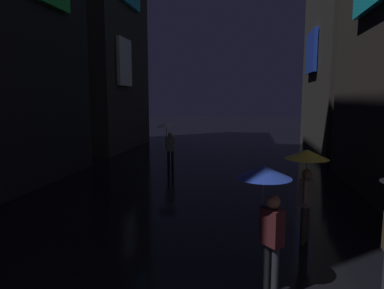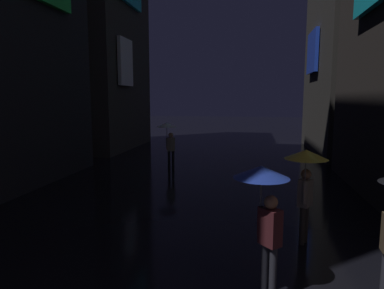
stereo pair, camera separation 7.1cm
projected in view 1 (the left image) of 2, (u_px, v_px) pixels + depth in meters
pedestrian_midstreet_centre_clear at (168, 133)px, 15.01m from camera, size 0.90×0.90×2.12m
pedestrian_foreground_left_blue at (266, 194)px, 5.46m from camera, size 0.90×0.90×2.12m
pedestrian_near_crossing_yellow at (307, 170)px, 7.24m from camera, size 0.90×0.90×2.12m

